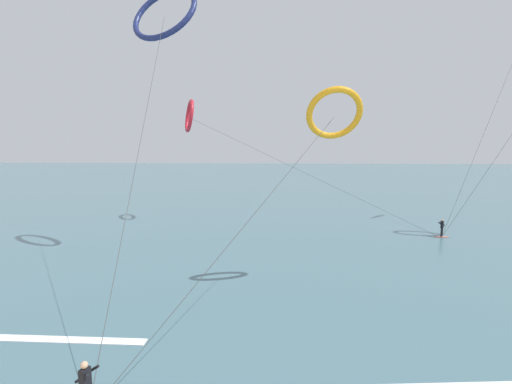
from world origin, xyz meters
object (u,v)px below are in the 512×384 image
Objects in this scene: kite_amber at (334,114)px; kite_crimson at (190,116)px; kite_navy at (164,14)px; surfer_coral at (442,229)px.

kite_crimson reaches higher than kite_amber.
kite_crimson is (-1.29, 11.45, -6.59)m from kite_navy.
kite_navy is 13.27m from kite_crimson.
kite_amber is 22.81m from kite_crimson.
kite_crimson reaches higher than surfer_coral.
kite_navy reaches higher than surfer_coral.
kite_amber is 0.47× the size of kite_crimson.
kite_amber is at bearing 12.93° from kite_crimson.
kite_amber is (12.04, -6.98, -8.33)m from kite_navy.
kite_crimson is (-13.33, 18.42, 1.74)m from kite_amber.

